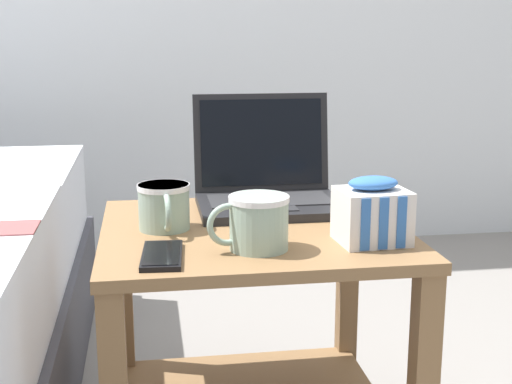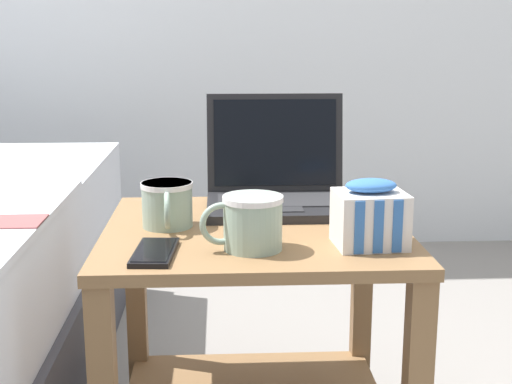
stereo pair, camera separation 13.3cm
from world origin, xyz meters
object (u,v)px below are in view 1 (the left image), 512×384
(laptop, at_px, (268,184))
(snack_bag, at_px, (372,213))
(cell_phone, at_px, (162,255))
(mug_front_right, at_px, (257,220))
(mug_front_left, at_px, (164,204))

(laptop, bearing_deg, snack_bag, -65.18)
(cell_phone, bearing_deg, mug_front_right, 8.35)
(mug_front_left, bearing_deg, mug_front_right, -44.62)
(snack_bag, distance_m, cell_phone, 0.38)
(mug_front_right, bearing_deg, cell_phone, -171.65)
(snack_bag, bearing_deg, cell_phone, -174.62)
(laptop, height_order, mug_front_right, laptop)
(mug_front_left, relative_size, cell_phone, 0.91)
(mug_front_left, height_order, snack_bag, snack_bag)
(laptop, xyz_separation_m, mug_front_right, (-0.07, -0.31, 0.01))
(mug_front_right, distance_m, cell_phone, 0.18)
(snack_bag, bearing_deg, mug_front_left, 158.65)
(mug_front_right, xyz_separation_m, snack_bag, (0.21, 0.01, 0.00))
(mug_front_right, bearing_deg, mug_front_left, 135.38)
(mug_front_left, xyz_separation_m, cell_phone, (-0.01, -0.18, -0.04))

